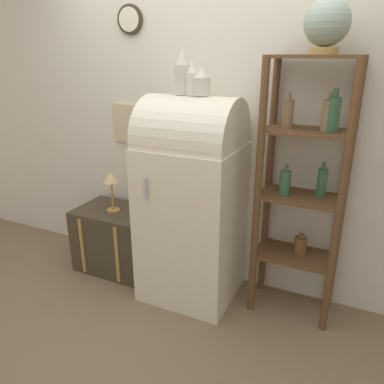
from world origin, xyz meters
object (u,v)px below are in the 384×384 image
refrigerator (192,198)px  vase_right (202,83)px  vase_left (182,73)px  desk_lamp (111,182)px  suitcase_trunk (116,239)px  vase_center (192,79)px  globe (327,24)px

refrigerator → vase_right: (0.07, 0.00, 0.81)m
refrigerator → vase_right: bearing=2.1°
refrigerator → vase_left: 0.87m
refrigerator → desk_lamp: size_ratio=4.40×
suitcase_trunk → desk_lamp: 0.53m
vase_center → vase_right: 0.07m
vase_center → globe: bearing=6.3°
vase_left → vase_center: vase_left is taller
suitcase_trunk → vase_right: 1.56m
globe → vase_right: size_ratio=1.70×
refrigerator → suitcase_trunk: size_ratio=2.38×
vase_center → desk_lamp: (-0.74, 0.02, -0.82)m
suitcase_trunk → vase_left: bearing=-2.5°
refrigerator → suitcase_trunk: bearing=176.8°
vase_right → desk_lamp: size_ratio=0.51×
suitcase_trunk → refrigerator: bearing=-3.2°
refrigerator → vase_right: size_ratio=8.66×
suitcase_trunk → globe: (1.54, 0.04, 1.66)m
refrigerator → globe: bearing=6.0°
vase_right → desk_lamp: 1.13m
suitcase_trunk → desk_lamp: size_ratio=1.85×
globe → vase_left: size_ratio=1.01×
globe → vase_left: (-0.87, -0.07, -0.28)m
refrigerator → suitcase_trunk: 0.91m
globe → vase_center: globe is taller
refrigerator → vase_center: bearing=-41.1°
vase_right → desk_lamp: (-0.80, 0.01, -0.80)m
suitcase_trunk → vase_center: vase_center is taller
vase_left → desk_lamp: size_ratio=0.85×
suitcase_trunk → desk_lamp: desk_lamp is taller
globe → vase_center: 0.86m
globe → vase_center: bearing=-173.7°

